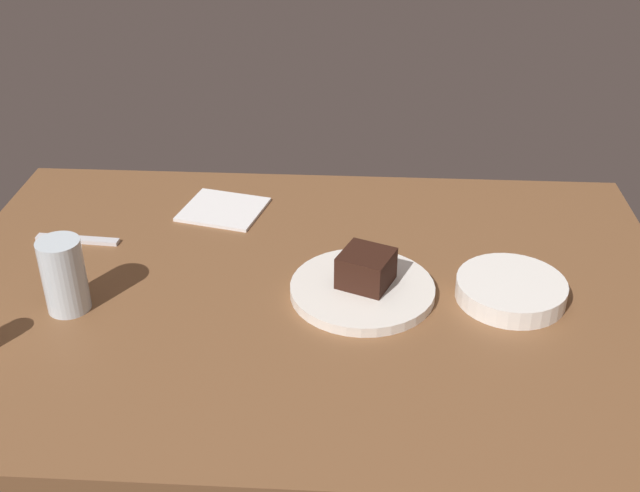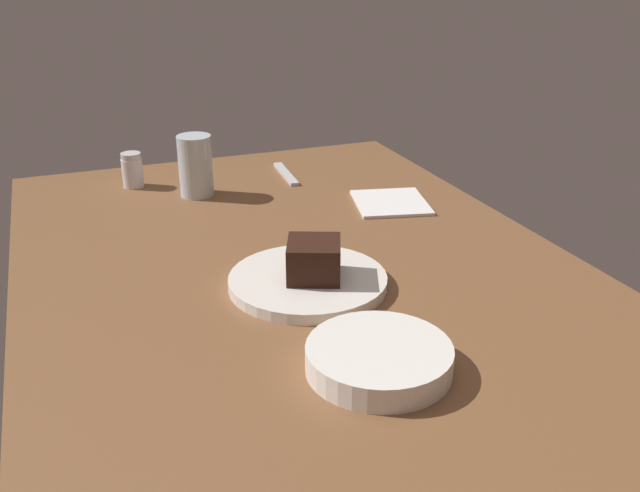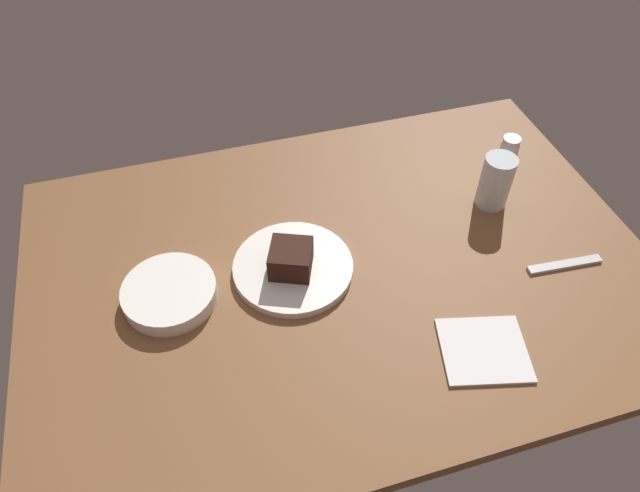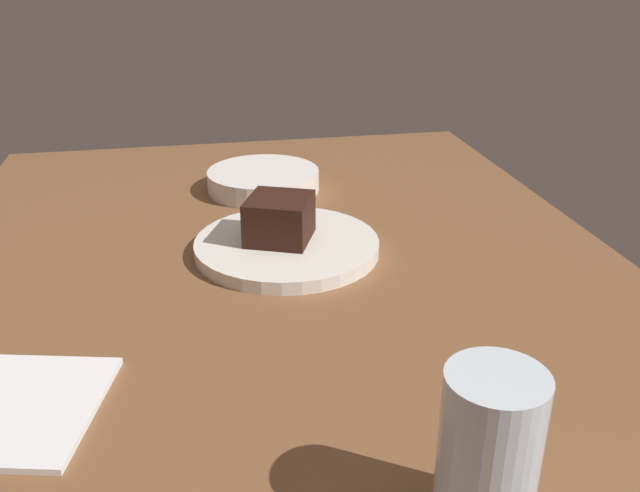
{
  "view_description": "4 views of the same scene",
  "coord_description": "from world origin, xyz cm",
  "px_view_note": "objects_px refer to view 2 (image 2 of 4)",
  "views": [
    {
      "loc": [
        -8.49,
        104.79,
        73.01
      ],
      "look_at": [
        -2.03,
        -3.25,
        8.92
      ],
      "focal_mm": 43.93,
      "sensor_mm": 36.0,
      "label": 1
    },
    {
      "loc": [
        -95.08,
        32.69,
        49.36
      ],
      "look_at": [
        -5.43,
        -1.93,
        7.4
      ],
      "focal_mm": 39.68,
      "sensor_mm": 36.0,
      "label": 2
    },
    {
      "loc": [
        -24.19,
        -68.59,
        87.95
      ],
      "look_at": [
        -2.98,
        3.63,
        5.67
      ],
      "focal_mm": 32.4,
      "sensor_mm": 36.0,
      "label": 3
    },
    {
      "loc": [
        67.58,
        -9.18,
        39.13
      ],
      "look_at": [
        -5.11,
        4.81,
        5.29
      ],
      "focal_mm": 38.24,
      "sensor_mm": 36.0,
      "label": 4
    }
  ],
  "objects_px": {
    "dessert_spoon": "(286,174)",
    "chocolate_cake_slice": "(314,259)",
    "dessert_plate": "(308,281)",
    "side_bowl": "(379,358)",
    "folded_napkin": "(391,203)",
    "salt_shaker": "(132,170)",
    "water_glass": "(195,166)"
  },
  "relations": [
    {
      "from": "salt_shaker",
      "to": "dessert_plate",
      "type": "bearing_deg",
      "value": -162.35
    },
    {
      "from": "water_glass",
      "to": "side_bowl",
      "type": "relative_size",
      "value": 0.69
    },
    {
      "from": "chocolate_cake_slice",
      "to": "water_glass",
      "type": "distance_m",
      "value": 0.46
    },
    {
      "from": "dessert_spoon",
      "to": "chocolate_cake_slice",
      "type": "bearing_deg",
      "value": 169.96
    },
    {
      "from": "salt_shaker",
      "to": "water_glass",
      "type": "distance_m",
      "value": 0.15
    },
    {
      "from": "water_glass",
      "to": "side_bowl",
      "type": "bearing_deg",
      "value": -174.38
    },
    {
      "from": "dessert_plate",
      "to": "salt_shaker",
      "type": "bearing_deg",
      "value": 17.65
    },
    {
      "from": "side_bowl",
      "to": "salt_shaker",
      "type": "bearing_deg",
      "value": 12.76
    },
    {
      "from": "side_bowl",
      "to": "folded_napkin",
      "type": "relative_size",
      "value": 1.18
    },
    {
      "from": "chocolate_cake_slice",
      "to": "side_bowl",
      "type": "bearing_deg",
      "value": 178.65
    },
    {
      "from": "dessert_plate",
      "to": "side_bowl",
      "type": "distance_m",
      "value": 0.23
    },
    {
      "from": "water_glass",
      "to": "folded_napkin",
      "type": "relative_size",
      "value": 0.82
    },
    {
      "from": "water_glass",
      "to": "salt_shaker",
      "type": "bearing_deg",
      "value": 48.34
    },
    {
      "from": "dessert_plate",
      "to": "side_bowl",
      "type": "relative_size",
      "value": 1.34
    },
    {
      "from": "dessert_plate",
      "to": "chocolate_cake_slice",
      "type": "bearing_deg",
      "value": -121.89
    },
    {
      "from": "salt_shaker",
      "to": "folded_napkin",
      "type": "bearing_deg",
      "value": -122.6
    },
    {
      "from": "dessert_spoon",
      "to": "folded_napkin",
      "type": "xyz_separation_m",
      "value": [
        -0.24,
        -0.13,
        -0.0
      ]
    },
    {
      "from": "salt_shaker",
      "to": "dessert_spoon",
      "type": "bearing_deg",
      "value": -97.83
    },
    {
      "from": "dessert_spoon",
      "to": "folded_napkin",
      "type": "relative_size",
      "value": 1.03
    },
    {
      "from": "water_glass",
      "to": "folded_napkin",
      "type": "xyz_separation_m",
      "value": [
        -0.18,
        -0.33,
        -0.06
      ]
    },
    {
      "from": "dessert_plate",
      "to": "dessert_spoon",
      "type": "xyz_separation_m",
      "value": [
        0.51,
        -0.14,
        -0.0
      ]
    },
    {
      "from": "dessert_plate",
      "to": "folded_napkin",
      "type": "height_order",
      "value": "dessert_plate"
    },
    {
      "from": "salt_shaker",
      "to": "water_glass",
      "type": "height_order",
      "value": "water_glass"
    },
    {
      "from": "water_glass",
      "to": "dessert_spoon",
      "type": "bearing_deg",
      "value": -74.77
    },
    {
      "from": "water_glass",
      "to": "dessert_spoon",
      "type": "xyz_separation_m",
      "value": [
        0.05,
        -0.2,
        -0.06
      ]
    },
    {
      "from": "folded_napkin",
      "to": "salt_shaker",
      "type": "bearing_deg",
      "value": 57.4
    },
    {
      "from": "dessert_plate",
      "to": "dessert_spoon",
      "type": "relative_size",
      "value": 1.53
    },
    {
      "from": "dessert_spoon",
      "to": "water_glass",
      "type": "bearing_deg",
      "value": 109.35
    },
    {
      "from": "dessert_plate",
      "to": "water_glass",
      "type": "relative_size",
      "value": 1.93
    },
    {
      "from": "chocolate_cake_slice",
      "to": "dessert_spoon",
      "type": "height_order",
      "value": "chocolate_cake_slice"
    },
    {
      "from": "chocolate_cake_slice",
      "to": "salt_shaker",
      "type": "relative_size",
      "value": 1.1
    },
    {
      "from": "chocolate_cake_slice",
      "to": "dessert_spoon",
      "type": "relative_size",
      "value": 0.51
    }
  ]
}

